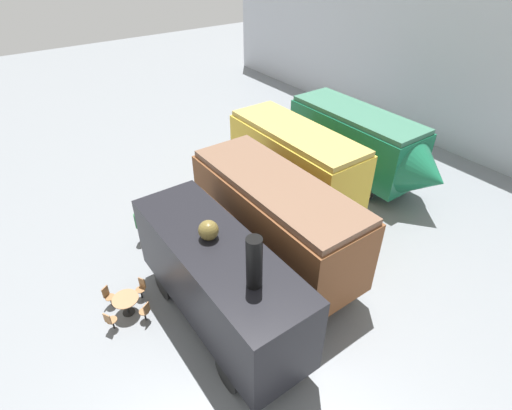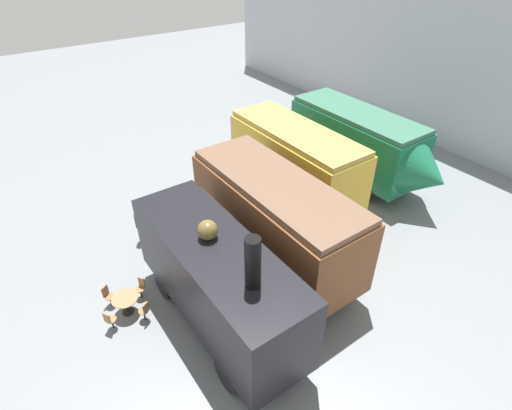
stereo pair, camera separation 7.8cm
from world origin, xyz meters
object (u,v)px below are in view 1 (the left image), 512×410
at_px(passenger_coach_wooden, 275,216).
at_px(visitor_person, 139,224).
at_px(streamlined_locomotive, 364,144).
at_px(passenger_coach_vintage, 295,160).
at_px(cafe_table_near, 126,301).
at_px(cafe_chair_0, 108,295).
at_px(steam_locomotive, 218,277).

bearing_deg(passenger_coach_wooden, visitor_person, -138.59).
bearing_deg(streamlined_locomotive, passenger_coach_vintage, -98.02).
relative_size(passenger_coach_vintage, visitor_person, 4.38).
distance_m(streamlined_locomotive, cafe_table_near, 13.95).
height_order(passenger_coach_vintage, visitor_person, passenger_coach_vintage).
bearing_deg(cafe_chair_0, passenger_coach_vintage, 68.98).
xyz_separation_m(passenger_coach_wooden, cafe_table_near, (-0.94, -5.93, -1.74)).
relative_size(steam_locomotive, cafe_table_near, 7.97).
bearing_deg(streamlined_locomotive, cafe_chair_0, -86.63).
height_order(passenger_coach_wooden, visitor_person, passenger_coach_wooden).
relative_size(passenger_coach_vintage, cafe_table_near, 7.82).
xyz_separation_m(cafe_table_near, cafe_chair_0, (-0.73, -0.41, -0.08)).
xyz_separation_m(steam_locomotive, cafe_chair_0, (-3.00, -2.94, -1.64)).
xyz_separation_m(passenger_coach_vintage, cafe_table_near, (2.16, -9.54, -1.68)).
relative_size(passenger_coach_wooden, cafe_chair_0, 8.85).
distance_m(passenger_coach_vintage, steam_locomotive, 8.29).
distance_m(streamlined_locomotive, passenger_coach_wooden, 8.24).
bearing_deg(steam_locomotive, streamlined_locomotive, 108.84).
xyz_separation_m(passenger_coach_vintage, steam_locomotive, (4.43, -7.01, -0.12)).
relative_size(passenger_coach_wooden, visitor_person, 4.62).
bearing_deg(passenger_coach_wooden, cafe_table_near, -98.96).
distance_m(streamlined_locomotive, steam_locomotive, 11.88).
xyz_separation_m(passenger_coach_vintage, passenger_coach_wooden, (3.10, -3.61, 0.06)).
height_order(passenger_coach_wooden, cafe_table_near, passenger_coach_wooden).
bearing_deg(cafe_table_near, cafe_chair_0, -150.80).
height_order(cafe_table_near, visitor_person, visitor_person).
relative_size(steam_locomotive, cafe_chair_0, 8.55).
height_order(cafe_chair_0, visitor_person, visitor_person).
bearing_deg(visitor_person, passenger_coach_wooden, 41.41).
bearing_deg(passenger_coach_vintage, streamlined_locomotive, 81.98).
relative_size(streamlined_locomotive, passenger_coach_wooden, 1.19).
distance_m(cafe_table_near, visitor_person, 4.06).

